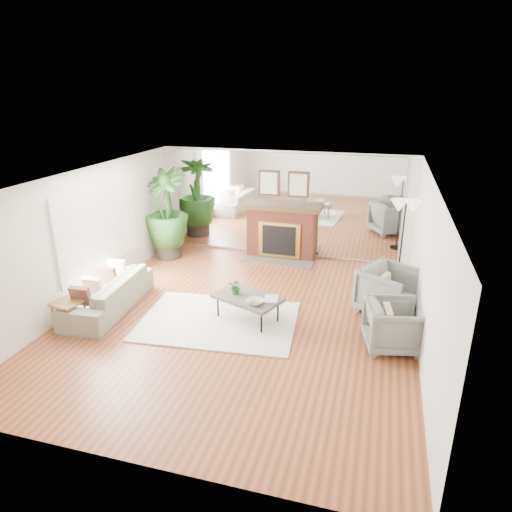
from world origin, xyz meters
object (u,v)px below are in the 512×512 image
(fireplace, at_px, (281,231))
(armchair_back, at_px, (389,291))
(sofa, at_px, (108,294))
(side_table, at_px, (68,306))
(floor_lamp, at_px, (405,213))
(coffee_table, at_px, (248,298))
(potted_ficus, at_px, (166,211))
(armchair_front, at_px, (394,326))

(fireplace, xyz_separation_m, armchair_back, (2.52, -2.32, -0.23))
(sofa, bearing_deg, side_table, -18.96)
(fireplace, height_order, floor_lamp, fireplace)
(fireplace, xyz_separation_m, floor_lamp, (2.70, -1.03, 0.89))
(coffee_table, relative_size, side_table, 2.54)
(fireplace, xyz_separation_m, coffee_table, (0.15, -3.29, -0.24))
(side_table, relative_size, floor_lamp, 0.29)
(potted_ficus, distance_m, floor_lamp, 5.32)
(armchair_back, bearing_deg, side_table, 141.60)
(coffee_table, relative_size, floor_lamp, 0.73)
(coffee_table, distance_m, armchair_front, 2.46)
(side_table, bearing_deg, floor_lamp, 32.18)
(armchair_front, distance_m, floor_lamp, 2.76)
(sofa, distance_m, floor_lamp, 5.86)
(fireplace, distance_m, armchair_front, 4.39)
(side_table, bearing_deg, fireplace, 58.90)
(floor_lamp, bearing_deg, sofa, -153.61)
(side_table, bearing_deg, sofa, 75.12)
(floor_lamp, bearing_deg, fireplace, 159.18)
(armchair_front, xyz_separation_m, side_table, (-5.25, -0.87, 0.04))
(fireplace, relative_size, coffee_table, 1.56)
(coffee_table, xyz_separation_m, side_table, (-2.80, -1.11, 0.00))
(sofa, distance_m, potted_ficus, 2.96)
(coffee_table, distance_m, sofa, 2.60)
(coffee_table, bearing_deg, side_table, -158.49)
(armchair_back, bearing_deg, coffee_table, 141.99)
(armchair_back, height_order, armchair_front, armchair_back)
(armchair_back, height_order, potted_ficus, potted_ficus)
(armchair_back, distance_m, floor_lamp, 1.72)
(armchair_front, xyz_separation_m, potted_ficus, (-5.20, 2.79, 0.76))
(sofa, distance_m, armchair_front, 5.03)
(potted_ficus, bearing_deg, armchair_front, -28.21)
(armchair_front, height_order, potted_ficus, potted_ficus)
(armchair_back, relative_size, side_table, 1.84)
(fireplace, height_order, sofa, fireplace)
(armchair_back, distance_m, armchair_front, 1.21)
(armchair_front, bearing_deg, armchair_back, -8.72)
(fireplace, relative_size, armchair_back, 2.16)
(fireplace, relative_size, side_table, 3.96)
(coffee_table, xyz_separation_m, sofa, (-2.59, -0.28, -0.11))
(coffee_table, relative_size, armchair_back, 1.38)
(armchair_front, relative_size, floor_lamp, 0.46)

